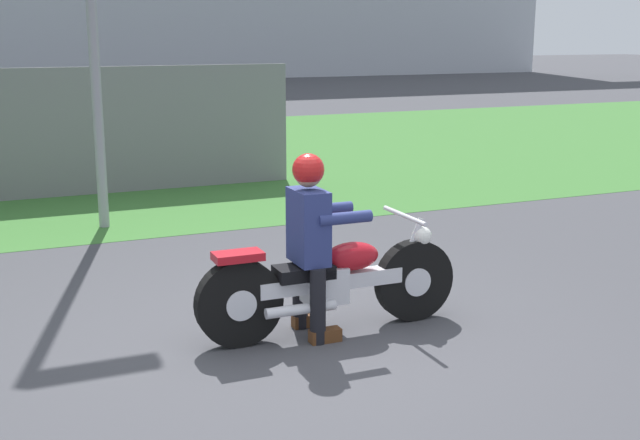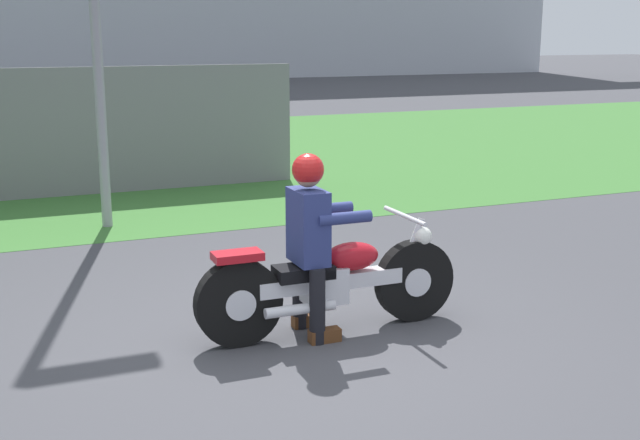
# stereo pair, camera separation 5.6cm
# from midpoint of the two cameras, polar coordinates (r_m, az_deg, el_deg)

# --- Properties ---
(ground) EXTENTS (120.00, 120.00, 0.00)m
(ground) POSITION_cam_midpoint_polar(r_m,az_deg,el_deg) (6.13, -2.13, -8.83)
(ground) COLOR #424247
(grass_verge) EXTENTS (60.00, 12.00, 0.01)m
(grass_verge) POSITION_cam_midpoint_polar(r_m,az_deg,el_deg) (15.27, -15.50, 3.98)
(grass_verge) COLOR #3D7533
(grass_verge) RESTS_ON ground
(motorcycle_lead) EXTENTS (2.13, 0.66, 0.89)m
(motorcycle_lead) POSITION_cam_midpoint_polar(r_m,az_deg,el_deg) (6.29, 0.53, -4.39)
(motorcycle_lead) COLOR black
(motorcycle_lead) RESTS_ON ground
(rider_lead) EXTENTS (0.55, 0.48, 1.41)m
(rider_lead) POSITION_cam_midpoint_polar(r_m,az_deg,el_deg) (6.11, -0.91, -0.76)
(rider_lead) COLOR black
(rider_lead) RESTS_ON ground
(fence_segment) EXTENTS (7.00, 0.06, 1.80)m
(fence_segment) POSITION_cam_midpoint_polar(r_m,az_deg,el_deg) (11.98, -18.47, 5.75)
(fence_segment) COLOR slate
(fence_segment) RESTS_ON ground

